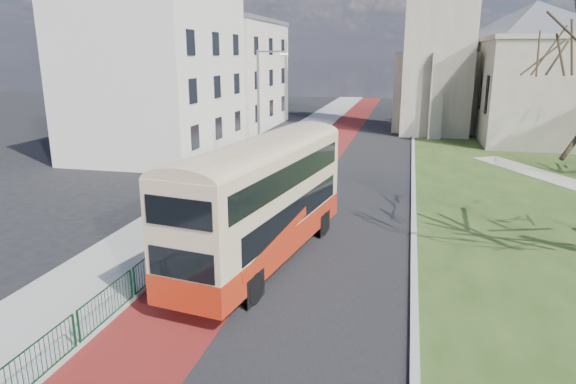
% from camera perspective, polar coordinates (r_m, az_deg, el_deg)
% --- Properties ---
extents(ground, '(160.00, 160.00, 0.00)m').
position_cam_1_polar(ground, '(18.68, -5.47, -9.91)').
color(ground, black).
rests_on(ground, ground).
extents(road_carriageway, '(9.00, 120.00, 0.01)m').
position_cam_1_polar(road_carriageway, '(37.07, 6.63, 2.76)').
color(road_carriageway, black).
rests_on(road_carriageway, ground).
extents(bus_lane, '(3.40, 120.00, 0.01)m').
position_cam_1_polar(bus_lane, '(37.46, 2.52, 2.98)').
color(bus_lane, '#591414').
rests_on(bus_lane, ground).
extents(pavement_west, '(4.00, 120.00, 0.12)m').
position_cam_1_polar(pavement_west, '(38.32, -3.08, 3.33)').
color(pavement_west, gray).
rests_on(pavement_west, ground).
extents(kerb_west, '(0.25, 120.00, 0.13)m').
position_cam_1_polar(kerb_west, '(37.82, -0.16, 3.20)').
color(kerb_west, '#999993').
rests_on(kerb_west, ground).
extents(kerb_east, '(0.25, 80.00, 0.13)m').
position_cam_1_polar(kerb_east, '(38.80, 13.75, 3.07)').
color(kerb_east, '#999993').
rests_on(kerb_east, ground).
extents(pedestrian_railing, '(0.07, 24.00, 1.12)m').
position_cam_1_polar(pedestrian_railing, '(22.94, -9.34, -3.72)').
color(pedestrian_railing, '#0C381B').
rests_on(pedestrian_railing, ground).
extents(street_block_near, '(10.30, 14.30, 13.00)m').
position_cam_1_polar(street_block_near, '(42.76, -14.39, 12.83)').
color(street_block_near, beige).
rests_on(street_block_near, ground).
extents(street_block_far, '(10.30, 16.30, 11.50)m').
position_cam_1_polar(street_block_far, '(57.47, -6.87, 12.91)').
color(street_block_far, beige).
rests_on(street_block_far, ground).
extents(streetlamp, '(2.13, 0.18, 8.00)m').
position_cam_1_polar(streetlamp, '(35.56, -3.07, 9.80)').
color(streetlamp, gray).
rests_on(streetlamp, pavement_west).
extents(bus, '(4.29, 11.36, 4.64)m').
position_cam_1_polar(bus, '(19.51, -2.81, -0.46)').
color(bus, '#A4250F').
rests_on(bus, ground).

